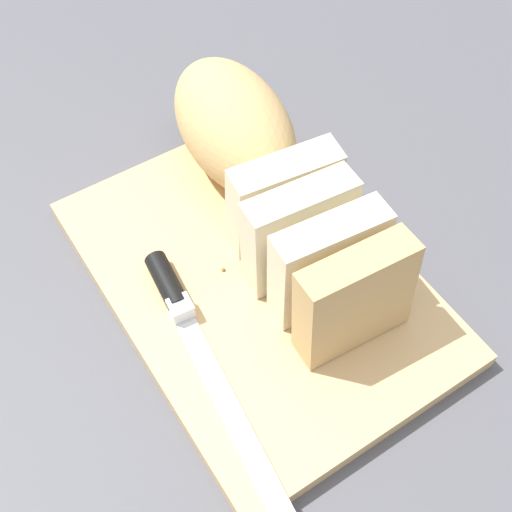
# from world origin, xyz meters

# --- Properties ---
(ground_plane) EXTENTS (3.00, 3.00, 0.00)m
(ground_plane) POSITION_xyz_m (0.00, 0.00, 0.00)
(ground_plane) COLOR #4C4C51
(cutting_board) EXTENTS (0.38, 0.26, 0.02)m
(cutting_board) POSITION_xyz_m (0.00, 0.00, 0.01)
(cutting_board) COLOR tan
(cutting_board) RESTS_ON ground_plane
(bread_loaf) EXTENTS (0.35, 0.14, 0.10)m
(bread_loaf) POSITION_xyz_m (-0.07, 0.05, 0.07)
(bread_loaf) COLOR tan
(bread_loaf) RESTS_ON cutting_board
(bread_knife) EXTENTS (0.28, 0.05, 0.02)m
(bread_knife) POSITION_xyz_m (0.01, -0.08, 0.03)
(bread_knife) COLOR silver
(bread_knife) RESTS_ON cutting_board
(crumb_near_knife) EXTENTS (0.00, 0.00, 0.00)m
(crumb_near_knife) POSITION_xyz_m (-0.05, 0.01, 0.02)
(crumb_near_knife) COLOR #996633
(crumb_near_knife) RESTS_ON cutting_board
(crumb_near_loaf) EXTENTS (0.00, 0.00, 0.00)m
(crumb_near_loaf) POSITION_xyz_m (-0.04, 0.02, 0.02)
(crumb_near_loaf) COLOR #996633
(crumb_near_loaf) RESTS_ON cutting_board
(crumb_stray_left) EXTENTS (0.01, 0.01, 0.01)m
(crumb_stray_left) POSITION_xyz_m (-0.05, 0.06, 0.02)
(crumb_stray_left) COLOR #996633
(crumb_stray_left) RESTS_ON cutting_board
(crumb_stray_right) EXTENTS (0.00, 0.00, 0.00)m
(crumb_stray_right) POSITION_xyz_m (-0.02, -0.02, 0.02)
(crumb_stray_right) COLOR #996633
(crumb_stray_right) RESTS_ON cutting_board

